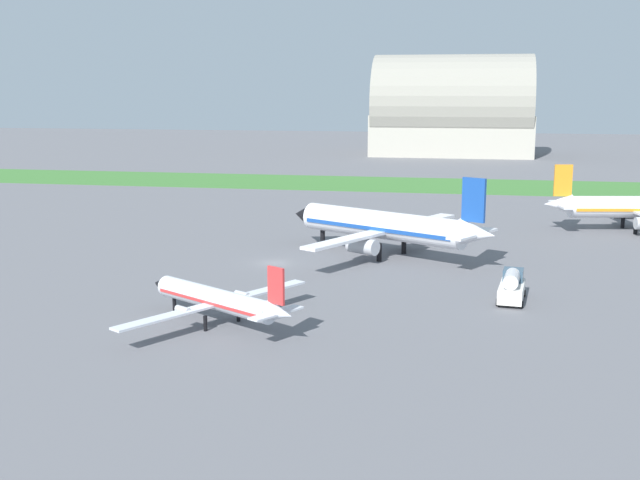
{
  "coord_description": "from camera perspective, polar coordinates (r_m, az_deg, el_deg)",
  "views": [
    {
      "loc": [
        23.52,
        -92.74,
        21.45
      ],
      "look_at": [
        5.68,
        0.74,
        3.0
      ],
      "focal_mm": 44.13,
      "sensor_mm": 36.0,
      "label": 1
    }
  ],
  "objects": [
    {
      "name": "ground_plane",
      "position": [
        98.05,
        -3.34,
        -1.68
      ],
      "size": [
        600.0,
        600.0,
        0.0
      ],
      "primitive_type": "plane",
      "color": "slate"
    },
    {
      "name": "grass_taxiway_strip",
      "position": [
        179.57,
        3.21,
        4.11
      ],
      "size": [
        360.0,
        28.0,
        0.08
      ],
      "primitive_type": "cube",
      "color": "#3D7533",
      "rests_on": "ground_plane"
    },
    {
      "name": "airplane_midfield_jet",
      "position": [
        101.3,
        4.78,
        1.02
      ],
      "size": [
        28.64,
        28.7,
        11.11
      ],
      "rotation": [
        0.0,
        0.0,
        2.65
      ],
      "color": "white",
      "rests_on": "ground_plane"
    },
    {
      "name": "airplane_parked_jet_far",
      "position": [
        128.47,
        21.97,
        2.21
      ],
      "size": [
        28.15,
        28.55,
        10.15
      ],
      "rotation": [
        0.0,
        0.0,
        0.18
      ],
      "color": "white",
      "rests_on": "ground_plane"
    },
    {
      "name": "airplane_foreground_turboprop",
      "position": [
        72.75,
        -7.46,
        -4.28
      ],
      "size": [
        17.15,
        19.65,
        6.63
      ],
      "rotation": [
        0.0,
        0.0,
        2.6
      ],
      "color": "silver",
      "rests_on": "ground_plane"
    },
    {
      "name": "fuel_truck_near_gate",
      "position": [
        82.7,
        13.74,
        -3.25
      ],
      "size": [
        3.22,
        6.73,
        3.29
      ],
      "rotation": [
        0.0,
        0.0,
        1.46
      ],
      "color": "white",
      "rests_on": "ground_plane"
    },
    {
      "name": "hangar_distant",
      "position": [
        260.99,
        9.54,
        9.04
      ],
      "size": [
        50.89,
        32.21,
        32.21
      ],
      "color": "#B2AD9E",
      "rests_on": "ground_plane"
    }
  ]
}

